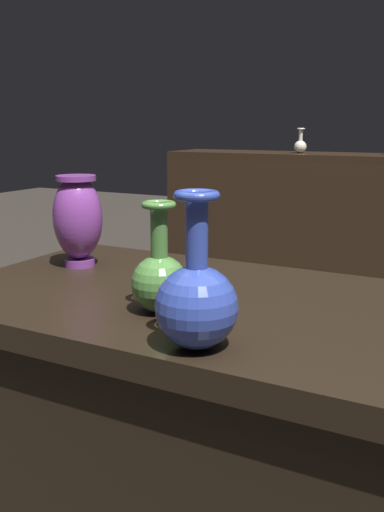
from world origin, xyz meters
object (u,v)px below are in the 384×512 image
at_px(vase_left_accent, 78,218).
at_px(shelf_vase_left, 300,145).
at_px(vase_centerpiece, 160,277).
at_px(vase_tall_behind, 197,300).

distance_m(vase_left_accent, shelf_vase_left, 2.09).
relative_size(vase_centerpiece, vase_tall_behind, 0.84).
bearing_deg(vase_centerpiece, shelf_vase_left, 101.04).
xyz_separation_m(vase_left_accent, shelf_vase_left, (-0.08, 2.08, 0.11)).
xyz_separation_m(vase_centerpiece, vase_tall_behind, (0.14, -0.13, 0.01)).
distance_m(vase_centerpiece, shelf_vase_left, 2.34).
distance_m(vase_centerpiece, vase_tall_behind, 0.19).
distance_m(vase_tall_behind, shelf_vase_left, 2.49).
xyz_separation_m(vase_centerpiece, shelf_vase_left, (-0.45, 2.29, 0.17)).
bearing_deg(vase_tall_behind, vase_centerpiece, 138.86).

